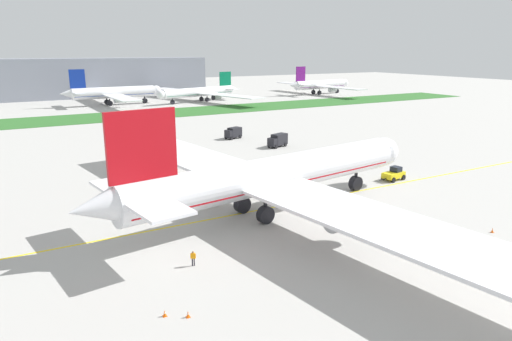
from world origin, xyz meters
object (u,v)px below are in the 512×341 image
object	(u,v)px
pushback_tug	(394,174)
parked_airliner_far_outer	(319,85)
traffic_cone_port_wing	(188,314)
traffic_cone_starboard_wing	(492,230)
service_truck_fuel_bowser	(278,140)
parked_airliner_far_right	(200,92)
service_truck_baggage_loader	(233,133)
airliner_foreground	(270,176)
ground_crew_wingwalker_port	(193,257)
traffic_cone_near_nose	(165,313)
parked_airliner_far_centre	(113,93)

from	to	relation	value
pushback_tug	parked_airliner_far_outer	distance (m)	159.15
traffic_cone_port_wing	traffic_cone_starboard_wing	world-z (taller)	same
service_truck_fuel_bowser	parked_airliner_far_right	xyz separation A→B (m)	(21.99, 98.22, 2.56)
service_truck_baggage_loader	parked_airliner_far_outer	world-z (taller)	parked_airliner_far_outer
service_truck_fuel_bowser	airliner_foreground	bearing A→B (deg)	-123.58
service_truck_baggage_loader	traffic_cone_starboard_wing	bearing A→B (deg)	-90.17
pushback_tug	service_truck_baggage_loader	bearing A→B (deg)	98.18
service_truck_fuel_bowser	parked_airliner_far_outer	bearing A→B (deg)	48.88
traffic_cone_port_wing	service_truck_baggage_loader	world-z (taller)	service_truck_baggage_loader
ground_crew_wingwalker_port	traffic_cone_starboard_wing	world-z (taller)	ground_crew_wingwalker_port
service_truck_baggage_loader	ground_crew_wingwalker_port	bearing A→B (deg)	-120.14
traffic_cone_near_nose	parked_airliner_far_right	xyz separation A→B (m)	(68.02, 153.54, 3.88)
service_truck_fuel_bowser	parked_airliner_far_centre	distance (m)	104.91
airliner_foreground	parked_airliner_far_centre	world-z (taller)	airliner_foreground
parked_airliner_far_centre	traffic_cone_near_nose	bearing A→B (deg)	-101.44
traffic_cone_near_nose	parked_airliner_far_centre	xyz separation A→B (m)	(32.23, 159.27, 4.65)
ground_crew_wingwalker_port	traffic_cone_near_nose	distance (m)	9.64
service_truck_fuel_bowser	parked_airliner_far_right	size ratio (longest dim) A/B	0.08
pushback_tug	parked_airliner_far_right	world-z (taller)	parked_airliner_far_right
traffic_cone_starboard_wing	parked_airliner_far_centre	world-z (taller)	parked_airliner_far_centre
ground_crew_wingwalker_port	traffic_cone_near_nose	size ratio (longest dim) A/B	2.85
traffic_cone_starboard_wing	pushback_tug	bearing A→B (deg)	73.13
traffic_cone_port_wing	parked_airliner_far_centre	xyz separation A→B (m)	(30.56, 160.38, 4.65)
ground_crew_wingwalker_port	traffic_cone_port_wing	xyz separation A→B (m)	(-4.06, -8.83, -0.72)
airliner_foreground	parked_airliner_far_outer	bearing A→B (deg)	50.79
traffic_cone_starboard_wing	parked_airliner_far_outer	size ratio (longest dim) A/B	0.01
service_truck_baggage_loader	parked_airliner_far_outer	distance (m)	126.22
airliner_foreground	parked_airliner_far_outer	world-z (taller)	airliner_foreground
airliner_foreground	ground_crew_wingwalker_port	bearing A→B (deg)	-147.21
parked_airliner_far_centre	service_truck_fuel_bowser	bearing A→B (deg)	-82.44
airliner_foreground	traffic_cone_near_nose	size ratio (longest dim) A/B	148.74
traffic_cone_port_wing	parked_airliner_far_right	size ratio (longest dim) A/B	0.01
airliner_foreground	service_truck_fuel_bowser	world-z (taller)	airliner_foreground
airliner_foreground	service_truck_fuel_bowser	xyz separation A→B (m)	(25.11, 37.82, -3.74)
traffic_cone_near_nose	service_truck_baggage_loader	xyz separation A→B (m)	(41.68, 69.63, 1.25)
traffic_cone_near_nose	service_truck_fuel_bowser	xyz separation A→B (m)	(46.03, 55.32, 1.33)
service_truck_baggage_loader	parked_airliner_far_outer	size ratio (longest dim) A/B	0.08
parked_airliner_far_outer	pushback_tug	bearing A→B (deg)	-122.37
traffic_cone_port_wing	traffic_cone_starboard_wing	xyz separation A→B (m)	(39.80, -0.90, 0.00)
traffic_cone_port_wing	traffic_cone_starboard_wing	bearing A→B (deg)	-1.30
parked_airliner_far_right	traffic_cone_near_nose	bearing A→B (deg)	-113.89
traffic_cone_near_nose	airliner_foreground	bearing A→B (deg)	39.91
pushback_tug	parked_airliner_far_outer	xyz separation A→B (m)	(85.19, 134.38, 3.69)
ground_crew_wingwalker_port	traffic_cone_starboard_wing	size ratio (longest dim) A/B	2.85
ground_crew_wingwalker_port	service_truck_baggage_loader	bearing A→B (deg)	59.86
traffic_cone_near_nose	pushback_tug	bearing A→B (deg)	23.85
pushback_tug	traffic_cone_near_nose	bearing A→B (deg)	-156.15
parked_airliner_far_centre	parked_airliner_far_outer	size ratio (longest dim) A/B	1.05
traffic_cone_port_wing	service_truck_baggage_loader	xyz separation A→B (m)	(40.01, 70.75, 1.25)
traffic_cone_near_nose	service_truck_baggage_loader	bearing A→B (deg)	59.10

